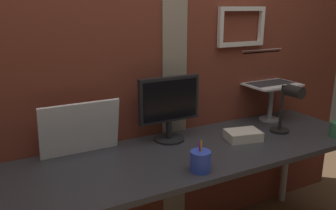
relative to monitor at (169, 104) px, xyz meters
name	(u,v)px	position (x,y,z in m)	size (l,w,h in m)	color
brick_wall_back	(161,40)	(0.04, 0.18, 0.35)	(3.13, 0.16, 2.62)	brown
desk	(177,165)	(-0.06, -0.20, -0.29)	(2.37, 0.65, 0.74)	#333338
monitor	(169,104)	(0.00, 0.00, 0.00)	(0.38, 0.18, 0.38)	black
laptop_stand	(271,97)	(0.79, 0.00, -0.06)	(0.28, 0.22, 0.25)	gray
laptop	(265,75)	(0.79, 0.07, 0.09)	(0.36, 0.29, 0.23)	white
whiteboard_panel	(80,129)	(-0.51, 0.03, -0.08)	(0.42, 0.02, 0.30)	white
desk_lamp	(289,104)	(0.68, -0.26, -0.03)	(0.12, 0.20, 0.32)	black
pen_cup	(200,161)	(-0.06, -0.43, -0.17)	(0.10, 0.10, 0.16)	blue
paper_clutter_stack	(243,135)	(0.39, -0.20, -0.20)	(0.20, 0.14, 0.06)	silver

